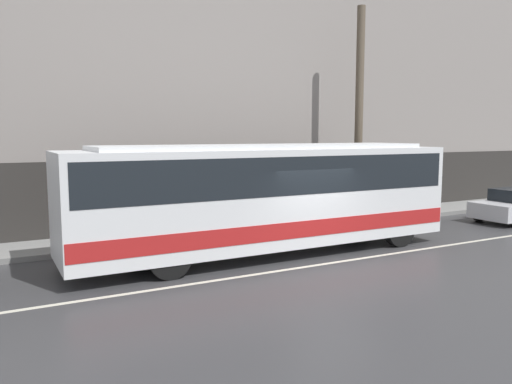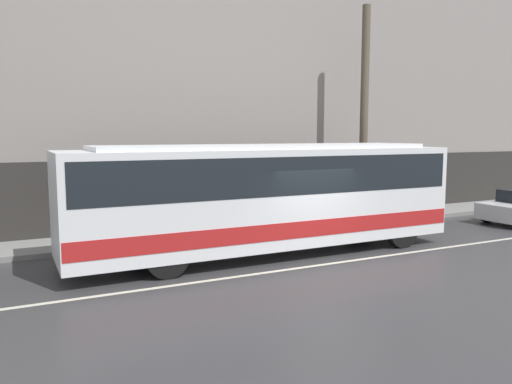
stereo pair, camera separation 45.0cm
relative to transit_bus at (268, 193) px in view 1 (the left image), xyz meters
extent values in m
plane|color=#38383A|center=(0.83, -1.70, -1.78)|extent=(60.00, 60.00, 0.00)
cube|color=gray|center=(0.83, 3.40, -1.70)|extent=(60.00, 2.22, 0.16)
cube|color=gray|center=(0.83, 4.66, 3.40)|extent=(60.00, 0.30, 10.37)
cube|color=#2D2B28|center=(0.83, 4.50, -0.49)|extent=(60.00, 0.06, 2.59)
cube|color=beige|center=(0.83, -1.70, -1.78)|extent=(54.00, 0.14, 0.01)
cube|color=white|center=(-0.01, 0.00, -0.09)|extent=(11.38, 2.45, 2.69)
cube|color=#B21E1E|center=(-0.01, 0.00, -0.88)|extent=(11.32, 2.47, 0.45)
cube|color=black|center=(-0.01, 0.00, 0.57)|extent=(11.04, 2.47, 1.02)
cube|color=orange|center=(5.63, 0.00, 1.07)|extent=(0.12, 1.84, 0.28)
cube|color=white|center=(-0.01, 0.00, 1.32)|extent=(9.67, 2.08, 0.12)
cylinder|color=black|center=(4.08, -1.07, -1.25)|extent=(1.07, 0.28, 1.07)
cylinder|color=black|center=(4.08, 1.07, -1.25)|extent=(1.07, 0.28, 1.07)
cylinder|color=black|center=(-3.30, -1.07, -1.25)|extent=(1.07, 0.28, 1.07)
cylinder|color=black|center=(-3.30, 1.07, -1.25)|extent=(1.07, 0.28, 1.07)
cylinder|color=black|center=(10.23, 0.80, -1.43)|extent=(0.70, 0.20, 0.70)
cylinder|color=brown|center=(5.58, 2.74, 2.40)|extent=(0.31, 0.31, 8.05)
camera|label=1|loc=(-7.02, -12.26, 1.66)|focal=35.00mm
camera|label=2|loc=(-6.62, -12.47, 1.66)|focal=35.00mm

